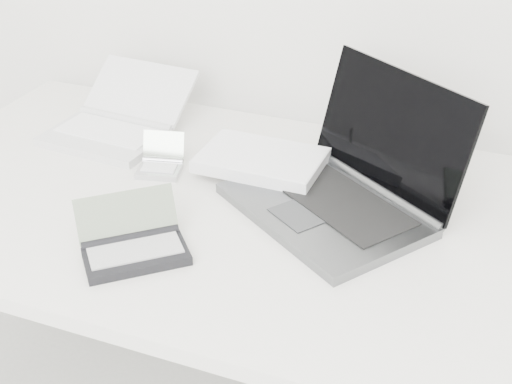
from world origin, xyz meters
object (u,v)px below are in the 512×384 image
(desk, at_px, (278,233))
(palmtop_charcoal, at_px, (134,245))
(laptop_large, at_px, (320,179))
(netbook_open_white, at_px, (115,124))

(desk, distance_m, palmtop_charcoal, 0.29)
(desk, distance_m, laptop_large, 0.13)
(desk, relative_size, netbook_open_white, 4.92)
(laptop_large, height_order, palmtop_charcoal, laptop_large)
(laptop_large, distance_m, netbook_open_white, 0.53)
(laptop_large, xyz_separation_m, palmtop_charcoal, (-0.24, -0.30, -0.02))
(desk, relative_size, laptop_large, 2.92)
(netbook_open_white, xyz_separation_m, palmtop_charcoal, (0.28, -0.40, -0.01))
(laptop_large, relative_size, netbook_open_white, 1.69)
(netbook_open_white, relative_size, palmtop_charcoal, 1.47)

